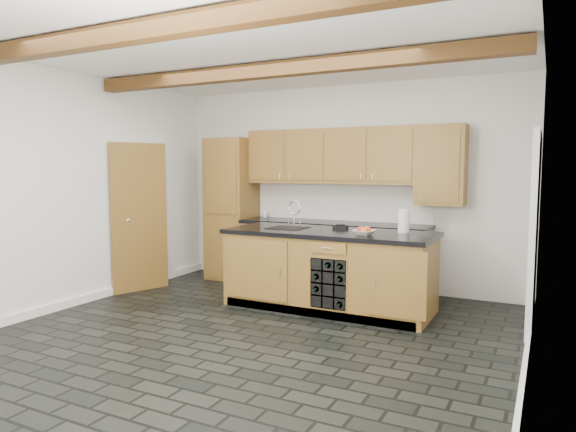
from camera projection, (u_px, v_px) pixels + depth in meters
name	position (u px, v px, depth m)	size (l,w,h in m)	color
ground	(251.00, 335.00, 5.12)	(5.00, 5.00, 0.00)	black
room_shell	(269.00, 181.00, 5.48)	(5.01, 5.00, 5.00)	white
back_cabinetry	(310.00, 217.00, 7.18)	(3.65, 0.62, 2.20)	olive
island	(329.00, 270.00, 6.07)	(2.48, 0.96, 0.93)	olive
faucet	(289.00, 225.00, 6.32)	(0.45, 0.40, 0.34)	black
kitchen_scale	(341.00, 227.00, 6.22)	(0.18, 0.12, 0.05)	black
fruit_bowl	(364.00, 233.00, 5.63)	(0.24, 0.24, 0.06)	beige
fruit_cluster	(364.00, 230.00, 5.63)	(0.16, 0.17, 0.07)	#A93516
paper_towel	(404.00, 221.00, 5.85)	(0.13, 0.13, 0.27)	white
mug	(265.00, 214.00, 7.62)	(0.10, 0.10, 0.09)	white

